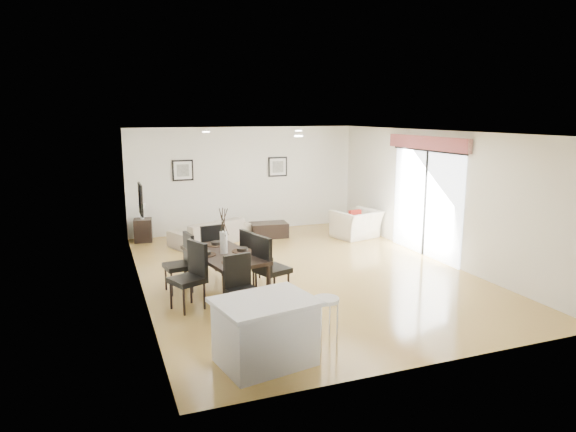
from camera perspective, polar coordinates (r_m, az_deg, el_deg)
name	(u,v)px	position (r m, az deg, el deg)	size (l,w,h in m)	color
ground	(303,273)	(10.01, 1.65, -6.31)	(8.00, 8.00, 0.00)	tan
wall_back	(245,179)	(13.43, -4.82, 4.08)	(6.00, 0.04, 2.70)	white
wall_front	(433,259)	(6.27, 15.78, -4.66)	(6.00, 0.04, 2.70)	white
wall_left	(139,215)	(9.00, -16.26, 0.10)	(0.04, 8.00, 2.70)	white
wall_right	(436,195)	(11.17, 16.10, 2.21)	(0.04, 8.00, 2.70)	white
ceiling	(304,132)	(9.55, 1.74, 9.33)	(6.00, 8.00, 0.02)	white
sofa	(211,231)	(12.32, -8.61, -1.71)	(1.93, 0.76, 0.56)	gray
armchair	(356,224)	(12.83, 7.60, -0.89)	(1.05, 0.92, 0.68)	white
courtyard_plant_a	(537,232)	(13.27, 25.94, -1.65)	(0.57, 0.49, 0.63)	#365524
courtyard_plant_b	(487,220)	(14.05, 21.19, -0.47)	(0.39, 0.39, 0.70)	#365524
dining_table	(224,257)	(8.71, -7.11, -4.58)	(1.21, 1.90, 0.73)	black
dining_chair_wnear	(192,272)	(8.23, -10.64, -6.11)	(0.63, 0.63, 1.06)	black
dining_chair_wfar	(183,259)	(9.05, -11.58, -4.73)	(0.51, 0.51, 1.01)	black
dining_chair_enear	(268,264)	(8.45, -2.29, -5.33)	(0.62, 0.62, 1.10)	black
dining_chair_efar	(252,254)	(9.28, -3.98, -4.21)	(0.54, 0.54, 0.99)	black
dining_chair_head	(241,284)	(7.73, -5.28, -7.50)	(0.51, 0.51, 0.97)	black
dining_chair_foot	(211,247)	(9.76, -8.55, -3.46)	(0.51, 0.51, 1.01)	black
vase	(224,235)	(8.61, -7.17, -2.08)	(1.00, 1.53, 0.77)	white
coffee_table	(269,230)	(12.80, -2.15, -1.56)	(0.91, 0.55, 0.36)	black
side_table	(143,230)	(12.81, -15.80, -1.53)	(0.42, 0.42, 0.56)	black
table_lamp	(142,209)	(12.71, -15.92, 0.70)	(0.19, 0.19, 0.36)	white
cushion	(355,217)	(12.66, 7.44, -0.07)	(0.33, 0.10, 0.33)	maroon
kitchen_island	(265,331)	(6.43, -2.55, -12.66)	(1.32, 1.10, 0.82)	silver
bar_stool	(326,306)	(6.62, 4.23, -9.91)	(0.34, 0.34, 0.74)	silver
framed_print_back_left	(183,170)	(13.03, -11.61, 4.99)	(0.52, 0.04, 0.52)	black
framed_print_back_right	(278,167)	(13.64, -1.15, 5.49)	(0.52, 0.04, 0.52)	black
framed_print_left_wall	(141,199)	(8.76, -16.06, 1.80)	(0.04, 0.52, 0.52)	black
sliding_door	(426,179)	(11.34, 15.10, 4.00)	(0.12, 2.70, 2.57)	white
courtyard	(520,200)	(13.94, 24.36, 1.60)	(6.00, 6.00, 2.00)	gray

